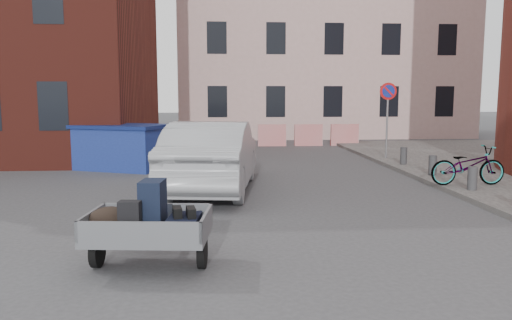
{
  "coord_description": "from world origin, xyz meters",
  "views": [
    {
      "loc": [
        0.06,
        -7.76,
        2.34
      ],
      "look_at": [
        0.76,
        1.71,
        1.1
      ],
      "focal_mm": 35.0,
      "sensor_mm": 36.0,
      "label": 1
    }
  ],
  "objects": [
    {
      "name": "trailer",
      "position": [
        -0.91,
        -1.11,
        0.61
      ],
      "size": [
        1.71,
        1.88,
        1.2
      ],
      "rotation": [
        0.0,
        0.0,
        -0.1
      ],
      "color": "black",
      "rests_on": "ground"
    },
    {
      "name": "bicycle",
      "position": [
        6.2,
        4.03,
        0.61
      ],
      "size": [
        1.86,
        0.66,
        0.98
      ],
      "primitive_type": "imported",
      "rotation": [
        0.0,
        0.0,
        1.57
      ],
      "color": "black",
      "rests_on": "sidewalk"
    },
    {
      "name": "dumpster",
      "position": [
        -3.31,
        8.39,
        0.71
      ],
      "size": [
        3.78,
        2.88,
        1.41
      ],
      "rotation": [
        0.0,
        0.0,
        -0.38
      ],
      "color": "navy",
      "rests_on": "ground"
    },
    {
      "name": "bollards",
      "position": [
        6.0,
        3.4,
        0.4
      ],
      "size": [
        0.22,
        9.02,
        0.55
      ],
      "color": "#3A3A3D",
      "rests_on": "sidewalk"
    },
    {
      "name": "barriers",
      "position": [
        4.2,
        15.0,
        0.5
      ],
      "size": [
        4.7,
        0.18,
        1.0
      ],
      "color": "red",
      "rests_on": "ground"
    },
    {
      "name": "silver_car",
      "position": [
        -0.09,
        4.46,
        0.85
      ],
      "size": [
        2.48,
        5.38,
        1.71
      ],
      "primitive_type": "imported",
      "rotation": [
        0.0,
        0.0,
        3.01
      ],
      "color": "#9B9EA2",
      "rests_on": "ground"
    },
    {
      "name": "no_parking_sign",
      "position": [
        6.0,
        9.48,
        2.01
      ],
      "size": [
        0.6,
        0.09,
        2.65
      ],
      "color": "gray",
      "rests_on": "sidewalk"
    },
    {
      "name": "ground",
      "position": [
        0.0,
        0.0,
        0.0
      ],
      "size": [
        120.0,
        120.0,
        0.0
      ],
      "primitive_type": "plane",
      "color": "#38383A",
      "rests_on": "ground"
    },
    {
      "name": "building_pink",
      "position": [
        6.0,
        22.0,
        7.0
      ],
      "size": [
        16.0,
        8.0,
        14.0
      ],
      "primitive_type": "cube",
      "color": "#C39D96",
      "rests_on": "ground"
    }
  ]
}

